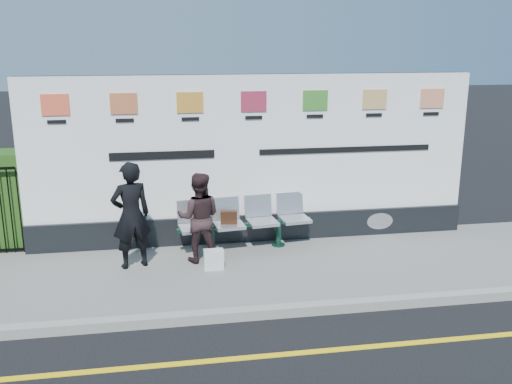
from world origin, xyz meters
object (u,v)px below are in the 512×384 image
(bench, at_px, (246,235))
(billboard, at_px, (253,171))
(woman_right, at_px, (199,217))
(woman_left, at_px, (131,215))

(bench, bearing_deg, billboard, 59.68)
(billboard, xyz_separation_m, bench, (-0.21, -0.48, -1.05))
(billboard, distance_m, bench, 1.18)
(bench, xyz_separation_m, woman_right, (-0.84, -0.43, 0.51))
(woman_left, relative_size, woman_right, 1.16)
(billboard, bearing_deg, bench, -113.43)
(woman_left, height_order, woman_right, woman_left)
(billboard, distance_m, woman_left, 2.39)
(billboard, xyz_separation_m, woman_right, (-1.05, -0.91, -0.55))
(billboard, relative_size, woman_left, 4.59)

